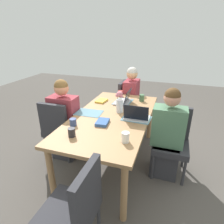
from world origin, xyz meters
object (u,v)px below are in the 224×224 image
object	(u,v)px
person_far_left_mid	(167,138)
chair_head_right_right_near	(75,207)
chair_head_left_left_near	(128,102)
flower_vase	(120,102)
laptop_far_left_mid	(136,116)
coffee_mug_centre_left	(72,132)
laptop_head_left_left_near	(124,100)
book_blue_cover	(102,101)
chair_near_left_far	(59,127)
chair_far_left_mid	(172,138)
coffee_mug_near_left	(120,94)
coffee_mug_centre_right	(73,122)
person_head_left_left_near	(131,102)
dining_table	(112,121)
person_near_left_far	(65,124)
coffee_mug_near_right	(125,137)
book_red_cover	(102,122)
coffee_mug_far_left	(142,98)

from	to	relation	value
person_far_left_mid	chair_head_right_right_near	xyz separation A→B (m)	(1.27, -0.63, -0.03)
chair_head_left_left_near	flower_vase	bearing A→B (deg)	7.49
laptop_far_left_mid	coffee_mug_centre_left	distance (m)	0.85
laptop_head_left_left_near	book_blue_cover	bearing A→B (deg)	-80.59
person_far_left_mid	chair_near_left_far	bearing A→B (deg)	-85.17
chair_far_left_mid	flower_vase	size ratio (longest dim) A/B	2.97
chair_head_left_left_near	coffee_mug_near_left	bearing A→B (deg)	-5.18
book_blue_cover	flower_vase	bearing A→B (deg)	57.13
coffee_mug_centre_left	coffee_mug_centre_right	distance (m)	0.26
chair_near_left_far	laptop_far_left_mid	xyz separation A→B (m)	(-0.09, 1.11, 0.29)
laptop_far_left_mid	person_head_left_left_near	bearing A→B (deg)	-164.01
person_head_left_left_near	flower_vase	distance (m)	1.09
dining_table	laptop_far_left_mid	xyz separation A→B (m)	(0.02, 0.34, 0.12)
dining_table	laptop_far_left_mid	bearing A→B (deg)	86.41
person_near_left_far	coffee_mug_near_right	distance (m)	1.22
coffee_mug_near_left	coffee_mug_centre_right	xyz separation A→B (m)	(1.23, -0.23, -0.01)
person_far_left_mid	book_blue_cover	distance (m)	1.18
flower_vase	book_red_cover	size ratio (longest dim) A/B	1.52
coffee_mug_centre_left	coffee_mug_far_left	distance (m)	1.43
laptop_head_left_left_near	chair_head_left_left_near	bearing A→B (deg)	-171.71
chair_head_left_left_near	laptop_head_left_left_near	size ratio (longest dim) A/B	2.81
person_near_left_far	laptop_far_left_mid	world-z (taller)	person_near_left_far
dining_table	book_red_cover	size ratio (longest dim) A/B	9.47
person_far_left_mid	book_blue_cover	world-z (taller)	person_far_left_mid
book_red_cover	laptop_far_left_mid	bearing A→B (deg)	117.79
chair_head_left_left_near	chair_far_left_mid	size ratio (longest dim) A/B	1.00
person_near_left_far	coffee_mug_near_left	world-z (taller)	person_near_left_far
laptop_head_left_left_near	coffee_mug_near_left	distance (m)	0.33
person_near_left_far	coffee_mug_centre_left	distance (m)	0.83
dining_table	coffee_mug_centre_right	size ratio (longest dim) A/B	22.23
flower_vase	dining_table	bearing A→B (deg)	-23.70
dining_table	book_red_cover	world-z (taller)	book_red_cover
chair_near_left_far	book_red_cover	distance (m)	0.81
book_blue_cover	laptop_head_left_left_near	bearing A→B (deg)	105.50
chair_near_left_far	chair_head_right_right_near	distance (m)	1.45
person_head_left_left_near	book_blue_cover	distance (m)	0.82
chair_near_left_far	chair_far_left_mid	bearing A→B (deg)	97.34
coffee_mug_near_right	person_far_left_mid	bearing A→B (deg)	145.95
dining_table	laptop_head_left_left_near	world-z (taller)	laptop_head_left_left_near
dining_table	chair_far_left_mid	distance (m)	0.82
coffee_mug_centre_right	chair_head_left_left_near	bearing A→B (deg)	170.70
person_head_left_left_near	coffee_mug_far_left	distance (m)	0.63
coffee_mug_near_right	coffee_mug_near_left	bearing A→B (deg)	-161.87
laptop_far_left_mid	laptop_head_left_left_near	size ratio (longest dim) A/B	1.00
chair_head_right_right_near	laptop_head_left_left_near	xyz separation A→B (m)	(-1.78, -0.08, 0.29)
chair_far_left_mid	coffee_mug_far_left	world-z (taller)	chair_far_left_mid
chair_far_left_mid	chair_head_right_right_near	size ratio (longest dim) A/B	1.00
chair_head_left_left_near	coffee_mug_near_left	distance (m)	0.52
person_far_left_mid	laptop_head_left_left_near	bearing A→B (deg)	-125.08
coffee_mug_centre_right	book_blue_cover	bearing A→B (deg)	178.54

